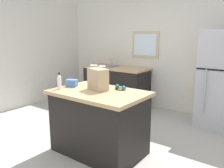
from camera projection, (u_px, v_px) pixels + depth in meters
The scene contains 9 objects.
ground at pixel (95, 153), 3.34m from camera, with size 6.81×6.81×0.00m, color #ADA89E.
back_wall at pixel (171, 51), 5.06m from camera, with size 5.67×0.13×2.60m.
kitchen_island at pixel (99, 122), 3.29m from camera, with size 1.29×0.85×0.89m.
refrigerator at pixel (224, 80), 4.12m from camera, with size 0.80×0.72×1.74m.
sink_counter at pixel (116, 85), 5.62m from camera, with size 1.56×0.68×1.08m.
shopping_bag at pixel (98, 79), 3.25m from camera, with size 0.34×0.26×0.34m.
small_box at pixel (72, 83), 3.48m from camera, with size 0.15×0.12×0.11m, color #4775B7.
bottle at pixel (59, 82), 3.30m from camera, with size 0.06×0.06×0.24m.
ear_defenders at pixel (120, 88), 3.30m from camera, with size 0.20×0.18×0.06m.
Camera 1 is at (2.03, -2.30, 1.66)m, focal length 37.67 mm.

